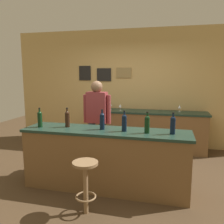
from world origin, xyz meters
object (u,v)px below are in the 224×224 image
bar_stool (85,179)px  wine_glass_c (180,107)px  wine_bottle_b (67,118)px  wine_bottle_e (147,124)px  wine_bottle_f (173,124)px  wine_glass_b (120,106)px  coffee_mug (105,107)px  wine_glass_a (110,105)px  bartender (97,118)px  wine_bottle_a (40,118)px  wine_bottle_d (124,122)px  wine_bottle_c (102,120)px

bar_stool → wine_glass_c: bearing=67.2°
wine_bottle_b → wine_bottle_e: (1.25, -0.09, 0.00)m
wine_bottle_f → wine_glass_b: 2.32m
wine_bottle_f → coffee_mug: bearing=126.7°
wine_glass_a → wine_glass_c: (1.59, 0.02, 0.00)m
bar_stool → wine_glass_c: (1.19, 2.84, 0.55)m
bartender → wine_bottle_f: (1.34, -0.77, 0.12)m
wine_bottle_a → wine_glass_c: size_ratio=1.97×
wine_bottle_f → wine_glass_c: size_ratio=1.97×
bar_stool → wine_bottle_a: bearing=146.9°
coffee_mug → wine_bottle_d: bearing=-67.2°
bar_stool → coffee_mug: (-0.54, 2.81, 0.49)m
wine_bottle_c → coffee_mug: bearing=104.7°
wine_bottle_b → wine_bottle_e: bearing=-3.9°
wine_bottle_f → wine_glass_c: bearing=85.7°
wine_bottle_c → bar_stool: bearing=-90.5°
bartender → wine_glass_c: size_ratio=10.45×
bar_stool → wine_bottle_a: wine_bottle_a is taller
bar_stool → wine_bottle_f: (1.03, 0.70, 0.60)m
bar_stool → wine_glass_c: 3.13m
bar_stool → wine_glass_a: size_ratio=4.39×
wine_bottle_d → coffee_mug: size_ratio=2.45×
wine_bottle_d → wine_bottle_e: size_ratio=1.00×
wine_bottle_b → coffee_mug: 2.06m
wine_bottle_f → wine_glass_c: wine_bottle_f is taller
wine_glass_a → wine_glass_c: bearing=0.8°
wine_bottle_e → wine_glass_b: wine_bottle_e is taller
wine_glass_b → coffee_mug: wine_glass_b is taller
bartender → wine_bottle_d: bearing=-49.7°
wine_glass_a → coffee_mug: size_ratio=1.24×
bartender → wine_glass_a: size_ratio=10.45×
wine_bottle_b → wine_glass_c: bearing=49.9°
bar_stool → wine_bottle_a: 1.32m
bar_stool → wine_bottle_b: (-0.57, 0.75, 0.60)m
wine_bottle_a → wine_bottle_d: (1.33, 0.05, 0.00)m
bar_stool → wine_bottle_d: wine_bottle_d is taller
wine_glass_b → wine_bottle_b: bearing=-102.5°
wine_glass_b → wine_bottle_d: bearing=-76.4°
wine_bottle_a → bartender: bearing=50.8°
wine_bottle_c → wine_glass_c: (1.18, 2.11, -0.05)m
wine_bottle_d → wine_bottle_e: 0.33m
wine_bottle_d → wine_glass_c: size_ratio=1.97×
bartender → wine_bottle_f: 1.55m
wine_bottle_d → wine_bottle_e: bearing=-4.9°
wine_bottle_d → wine_bottle_f: 0.68m
wine_bottle_f → wine_glass_b: size_ratio=1.97×
wine_bottle_e → wine_glass_a: 2.41m
wine_bottle_c → wine_glass_c: bearing=60.7°
wine_bottle_f → coffee_mug: size_ratio=2.45×
bartender → wine_bottle_c: 0.82m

